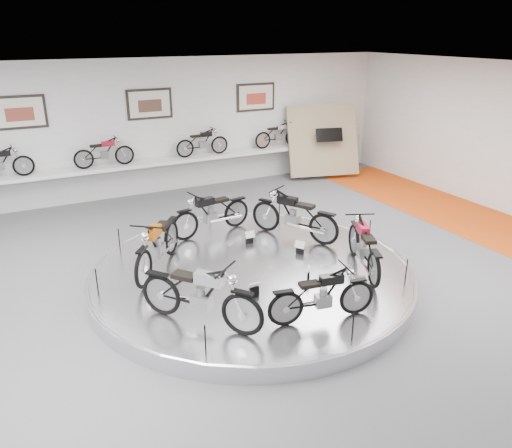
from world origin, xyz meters
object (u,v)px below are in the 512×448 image
display_platform (252,274)px  bike_b (211,212)px  bike_e (322,295)px  bike_f (364,246)px  bike_c (158,244)px  bike_d (200,294)px  shelf (156,163)px  bike_a (294,215)px

display_platform → bike_b: bike_b is taller
bike_e → bike_f: (1.75, 1.15, 0.05)m
display_platform → bike_c: 1.96m
bike_d → shelf: bearing=129.6°
bike_e → shelf: bearing=101.5°
bike_b → bike_c: (-1.64, -1.27, 0.04)m
display_platform → bike_b: size_ratio=3.66×
display_platform → bike_a: bearing=31.5°
display_platform → bike_f: 2.29m
bike_c → bike_e: 3.50m
display_platform → bike_f: bearing=-29.6°
bike_c → bike_e: size_ratio=1.20×
display_platform → bike_e: size_ratio=4.10×
bike_b → bike_d: bike_d is taller
bike_a → bike_c: same height
bike_b → bike_e: bike_b is taller
bike_c → bike_d: bike_c is taller
display_platform → bike_e: 2.32m
bike_c → bike_f: 4.01m
bike_c → display_platform: bearing=103.0°
bike_c → bike_e: bike_c is taller
shelf → bike_b: size_ratio=6.29×
display_platform → shelf: bearing=90.0°
bike_b → bike_e: bearing=82.3°
shelf → bike_a: 5.67m
bike_f → shelf: bearing=36.8°
display_platform → shelf: (0.00, 6.40, 0.85)m
bike_d → bike_e: (1.79, -0.76, -0.09)m
bike_b → bike_c: size_ratio=0.93×
bike_f → bike_a: bearing=32.7°
bike_e → display_platform: bearing=104.3°
bike_b → bike_c: bearing=27.8°
shelf → bike_c: bike_c is taller
display_platform → bike_c: bike_c is taller
shelf → bike_e: bike_e is taller
bike_d → bike_f: bike_d is taller
display_platform → bike_a: (1.54, 0.94, 0.70)m
display_platform → bike_b: (-0.02, 2.04, 0.66)m
bike_c → shelf: bearing=-158.7°
bike_f → bike_d: bearing=118.8°
bike_d → bike_a: bearing=88.5°
display_platform → bike_d: bike_d is taller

